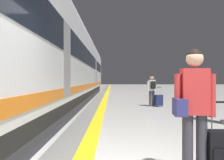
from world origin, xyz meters
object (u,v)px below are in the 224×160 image
at_px(suitcase_near, 160,100).
at_px(passenger_near, 153,88).
at_px(rolling_suitcase_foreground, 223,153).
at_px(traveller_foreground, 195,104).
at_px(high_speed_train, 59,57).

bearing_deg(suitcase_near, passenger_near, 159.60).
distance_m(rolling_suitcase_foreground, suitcase_near, 8.10).
xyz_separation_m(traveller_foreground, passenger_near, (0.90, 8.14, -0.08)).
height_order(rolling_suitcase_foreground, suitcase_near, rolling_suitcase_foreground).
bearing_deg(traveller_foreground, passenger_near, 83.67).
bearing_deg(high_speed_train, traveller_foreground, -64.97).
xyz_separation_m(rolling_suitcase_foreground, passenger_near, (0.54, 8.17, 0.57)).
relative_size(rolling_suitcase_foreground, suitcase_near, 1.07).
bearing_deg(rolling_suitcase_foreground, suitcase_near, 83.97).
height_order(high_speed_train, passenger_near, high_speed_train).
bearing_deg(suitcase_near, traveller_foreground, -98.62).
distance_m(traveller_foreground, passenger_near, 8.19).
bearing_deg(high_speed_train, rolling_suitcase_foreground, -62.98).
xyz_separation_m(high_speed_train, traveller_foreground, (3.82, -8.17, -1.49)).
height_order(high_speed_train, traveller_foreground, high_speed_train).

